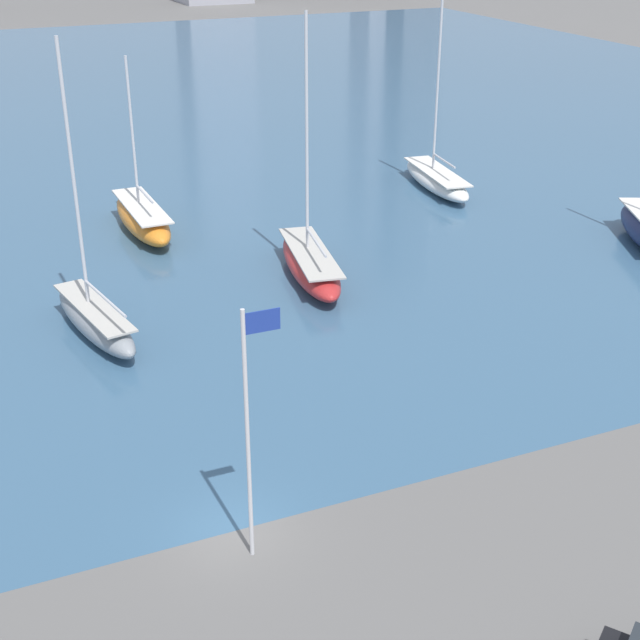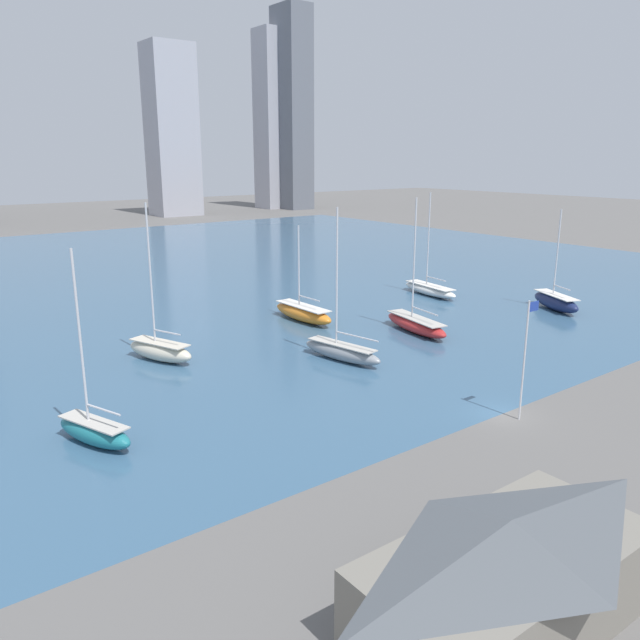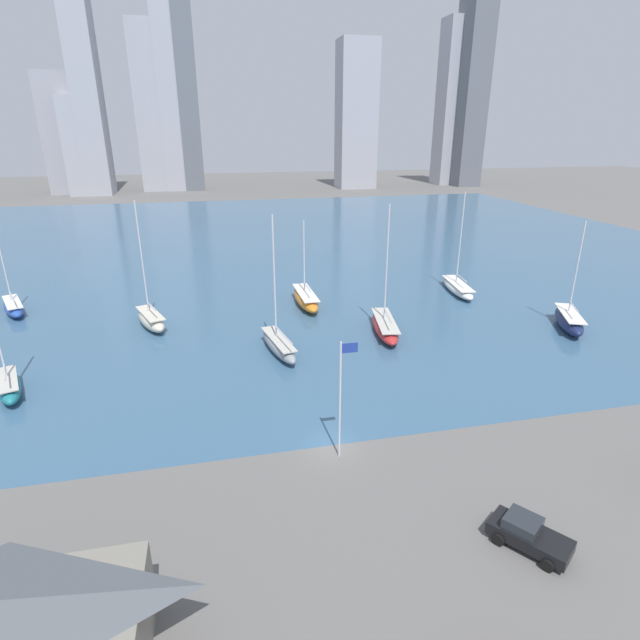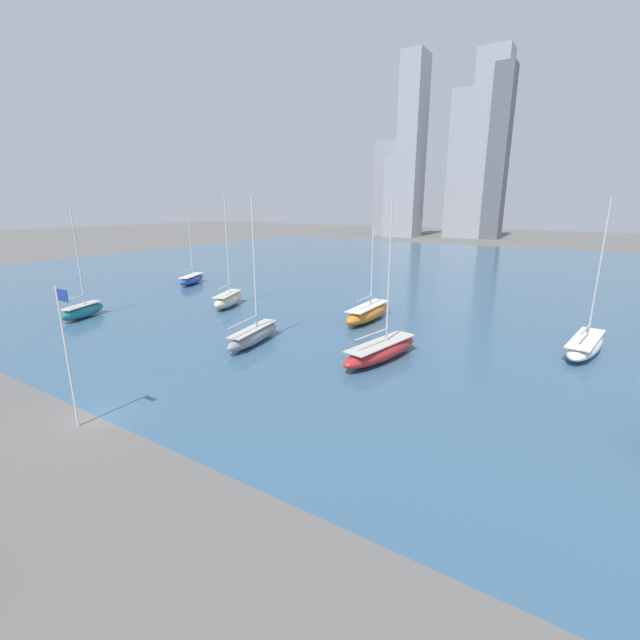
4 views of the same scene
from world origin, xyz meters
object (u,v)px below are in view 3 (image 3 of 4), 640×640
object	(u,v)px
sailboat_teal	(9,385)
sailboat_white	(458,287)
sailboat_cream	(151,319)
flag_pole	(341,396)
sailboat_gray	(279,344)
sailboat_navy	(569,320)
sailboat_orange	(306,298)
parked_pickup_black	(528,534)
sailboat_blue	(13,307)
sailboat_red	(385,326)

from	to	relation	value
sailboat_teal	sailboat_white	bearing A→B (deg)	-0.29
sailboat_white	sailboat_cream	xyz separation A→B (m)	(-41.95, -4.49, 0.23)
flag_pole	sailboat_gray	distance (m)	19.21
sailboat_navy	sailboat_orange	xyz separation A→B (m)	(-28.76, 14.90, -0.07)
sailboat_white	sailboat_cream	world-z (taller)	sailboat_cream
sailboat_cream	sailboat_navy	world-z (taller)	sailboat_cream
sailboat_cream	parked_pickup_black	world-z (taller)	sailboat_cream
sailboat_blue	parked_pickup_black	world-z (taller)	sailboat_blue
sailboat_red	sailboat_orange	bearing A→B (deg)	131.59
sailboat_teal	sailboat_white	world-z (taller)	sailboat_white
sailboat_white	sailboat_orange	xyz separation A→B (m)	(-22.49, -0.76, 0.17)
sailboat_blue	parked_pickup_black	distance (m)	63.87
flag_pole	parked_pickup_black	size ratio (longest dim) A/B	1.92
sailboat_white	sailboat_navy	world-z (taller)	sailboat_white
sailboat_white	sailboat_red	world-z (taller)	sailboat_red
flag_pole	sailboat_cream	size ratio (longest dim) A/B	0.61
sailboat_gray	sailboat_orange	size ratio (longest dim) A/B	1.29
sailboat_blue	sailboat_white	bearing A→B (deg)	-27.90
flag_pole	sailboat_orange	xyz separation A→B (m)	(3.88, 32.90, -3.99)
sailboat_white	sailboat_orange	size ratio (longest dim) A/B	1.27
sailboat_blue	flag_pole	bearing A→B (deg)	-72.48
sailboat_cream	flag_pole	bearing A→B (deg)	-82.69
sailboat_orange	sailboat_navy	bearing A→B (deg)	-28.54
sailboat_red	parked_pickup_black	xyz separation A→B (m)	(-2.75, -31.74, -0.07)
sailboat_gray	sailboat_blue	size ratio (longest dim) A/B	1.30
sailboat_teal	sailboat_red	world-z (taller)	sailboat_red
sailboat_cream	sailboat_navy	size ratio (longest dim) A/B	1.18
sailboat_teal	sailboat_navy	xyz separation A→B (m)	(59.05, 3.03, 0.10)
sailboat_red	sailboat_navy	distance (m)	21.93
sailboat_red	parked_pickup_black	distance (m)	31.86
sailboat_teal	sailboat_orange	world-z (taller)	sailboat_teal
sailboat_teal	sailboat_cream	xyz separation A→B (m)	(10.82, 14.20, 0.08)
sailboat_blue	sailboat_gray	bearing A→B (deg)	-55.31
sailboat_cream	sailboat_orange	size ratio (longest dim) A/B	1.33
sailboat_white	sailboat_cream	size ratio (longest dim) A/B	0.95
flag_pole	sailboat_red	distance (m)	24.37
sailboat_orange	sailboat_blue	size ratio (longest dim) A/B	1.01
flag_pole	sailboat_cream	bearing A→B (deg)	118.10
sailboat_gray	sailboat_red	bearing A→B (deg)	1.15
sailboat_teal	sailboat_orange	size ratio (longest dim) A/B	1.19
sailboat_blue	sailboat_red	bearing A→B (deg)	-44.35
sailboat_red	sailboat_cream	bearing A→B (deg)	173.63
sailboat_red	sailboat_orange	distance (m)	13.52
sailboat_white	sailboat_red	xyz separation A→B (m)	(-15.40, -12.28, 0.10)
sailboat_navy	sailboat_orange	distance (m)	32.39
sailboat_cream	sailboat_blue	world-z (taller)	sailboat_cream
flag_pole	sailboat_orange	bearing A→B (deg)	83.27
sailboat_navy	parked_pickup_black	world-z (taller)	sailboat_navy
sailboat_cream	sailboat_navy	distance (m)	49.50
sailboat_cream	sailboat_gray	bearing A→B (deg)	-58.04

